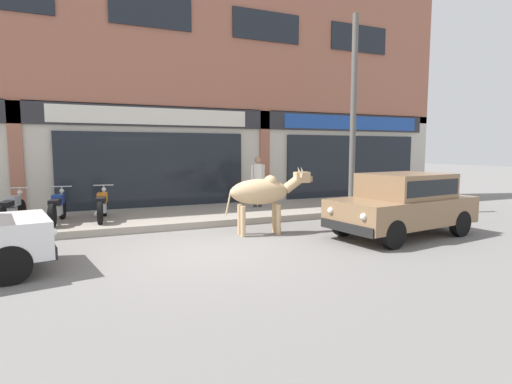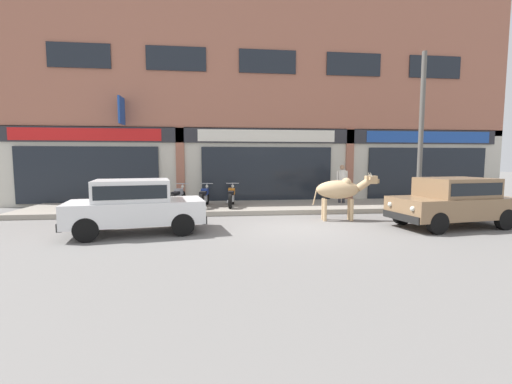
{
  "view_description": "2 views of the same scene",
  "coord_description": "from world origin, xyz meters",
  "px_view_note": "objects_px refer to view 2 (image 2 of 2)",
  "views": [
    {
      "loc": [
        -2.09,
        -7.54,
        2.0
      ],
      "look_at": [
        1.59,
        1.0,
        1.02
      ],
      "focal_mm": 28.0,
      "sensor_mm": 36.0,
      "label": 1
    },
    {
      "loc": [
        -2.27,
        -9.76,
        2.0
      ],
      "look_at": [
        -1.03,
        1.0,
        0.97
      ],
      "focal_mm": 24.0,
      "sensor_mm": 36.0,
      "label": 2
    }
  ],
  "objects_px": {
    "motorcycle_2": "(231,196)",
    "cow": "(341,190)",
    "car_1": "(453,200)",
    "motorcycle_1": "(204,197)",
    "car_0": "(135,204)",
    "motorcycle_0": "(178,197)",
    "pedestrian": "(342,180)",
    "utility_pole": "(421,131)"
  },
  "relations": [
    {
      "from": "car_0",
      "to": "motorcycle_1",
      "type": "bearing_deg",
      "value": 65.75
    },
    {
      "from": "car_0",
      "to": "car_1",
      "type": "relative_size",
      "value": 1.01
    },
    {
      "from": "car_0",
      "to": "car_1",
      "type": "height_order",
      "value": "same"
    },
    {
      "from": "car_1",
      "to": "motorcycle_1",
      "type": "relative_size",
      "value": 2.08
    },
    {
      "from": "car_1",
      "to": "car_0",
      "type": "bearing_deg",
      "value": 178.84
    },
    {
      "from": "motorcycle_2",
      "to": "car_0",
      "type": "bearing_deg",
      "value": -126.01
    },
    {
      "from": "car_0",
      "to": "pedestrian",
      "type": "xyz_separation_m",
      "value": [
        7.43,
        4.35,
        0.35
      ]
    },
    {
      "from": "car_0",
      "to": "motorcycle_0",
      "type": "bearing_deg",
      "value": 79.52
    },
    {
      "from": "cow",
      "to": "motorcycle_0",
      "type": "height_order",
      "value": "cow"
    },
    {
      "from": "cow",
      "to": "pedestrian",
      "type": "relative_size",
      "value": 1.34
    },
    {
      "from": "car_0",
      "to": "motorcycle_0",
      "type": "height_order",
      "value": "car_0"
    },
    {
      "from": "motorcycle_0",
      "to": "utility_pole",
      "type": "distance_m",
      "value": 9.58
    },
    {
      "from": "motorcycle_1",
      "to": "pedestrian",
      "type": "xyz_separation_m",
      "value": [
        5.71,
        0.55,
        0.6
      ]
    },
    {
      "from": "car_0",
      "to": "motorcycle_1",
      "type": "height_order",
      "value": "car_0"
    },
    {
      "from": "pedestrian",
      "to": "utility_pole",
      "type": "xyz_separation_m",
      "value": [
        2.47,
        -1.55,
        1.92
      ]
    },
    {
      "from": "cow",
      "to": "car_1",
      "type": "relative_size",
      "value": 0.57
    },
    {
      "from": "cow",
      "to": "motorcycle_2",
      "type": "relative_size",
      "value": 1.19
    },
    {
      "from": "car_1",
      "to": "motorcycle_0",
      "type": "bearing_deg",
      "value": 154.52
    },
    {
      "from": "pedestrian",
      "to": "utility_pole",
      "type": "height_order",
      "value": "utility_pole"
    },
    {
      "from": "motorcycle_1",
      "to": "motorcycle_2",
      "type": "distance_m",
      "value": 1.05
    },
    {
      "from": "car_0",
      "to": "utility_pole",
      "type": "height_order",
      "value": "utility_pole"
    },
    {
      "from": "motorcycle_2",
      "to": "cow",
      "type": "bearing_deg",
      "value": -36.11
    },
    {
      "from": "cow",
      "to": "pedestrian",
      "type": "bearing_deg",
      "value": 68.75
    },
    {
      "from": "utility_pole",
      "to": "pedestrian",
      "type": "bearing_deg",
      "value": 147.84
    },
    {
      "from": "cow",
      "to": "motorcycle_2",
      "type": "distance_m",
      "value": 4.31
    },
    {
      "from": "motorcycle_0",
      "to": "car_1",
      "type": "bearing_deg",
      "value": -25.48
    },
    {
      "from": "motorcycle_1",
      "to": "utility_pole",
      "type": "bearing_deg",
      "value": -7.02
    },
    {
      "from": "car_0",
      "to": "pedestrian",
      "type": "distance_m",
      "value": 8.61
    },
    {
      "from": "motorcycle_0",
      "to": "motorcycle_2",
      "type": "relative_size",
      "value": 0.99
    },
    {
      "from": "motorcycle_0",
      "to": "motorcycle_1",
      "type": "xyz_separation_m",
      "value": [
        1.0,
        -0.03,
        0.0
      ]
    },
    {
      "from": "motorcycle_0",
      "to": "motorcycle_2",
      "type": "height_order",
      "value": "same"
    },
    {
      "from": "motorcycle_0",
      "to": "motorcycle_2",
      "type": "distance_m",
      "value": 2.05
    },
    {
      "from": "car_1",
      "to": "motorcycle_2",
      "type": "distance_m",
      "value": 7.52
    },
    {
      "from": "car_0",
      "to": "car_1",
      "type": "bearing_deg",
      "value": -1.16
    },
    {
      "from": "motorcycle_2",
      "to": "car_1",
      "type": "bearing_deg",
      "value": -32.0
    },
    {
      "from": "car_1",
      "to": "motorcycle_2",
      "type": "height_order",
      "value": "car_1"
    },
    {
      "from": "car_1",
      "to": "motorcycle_2",
      "type": "xyz_separation_m",
      "value": [
        -6.38,
        3.99,
        -0.25
      ]
    },
    {
      "from": "cow",
      "to": "car_0",
      "type": "distance_m",
      "value": 6.36
    },
    {
      "from": "pedestrian",
      "to": "utility_pole",
      "type": "relative_size",
      "value": 0.28
    },
    {
      "from": "car_1",
      "to": "motorcycle_0",
      "type": "relative_size",
      "value": 2.09
    },
    {
      "from": "cow",
      "to": "motorcycle_0",
      "type": "xyz_separation_m",
      "value": [
        -5.52,
        2.56,
        -0.44
      ]
    },
    {
      "from": "motorcycle_1",
      "to": "motorcycle_2",
      "type": "relative_size",
      "value": 1.0
    }
  ]
}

